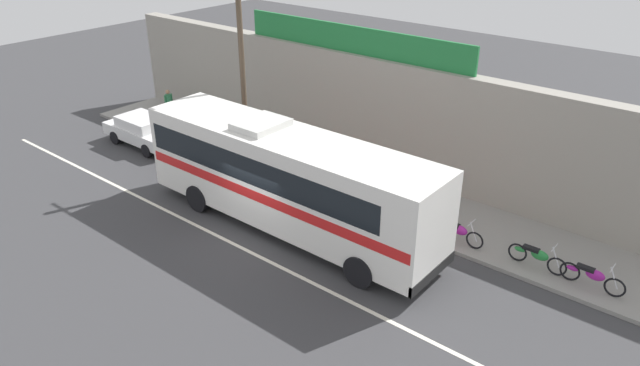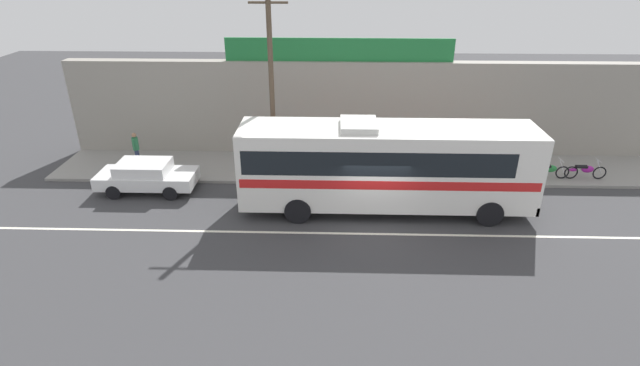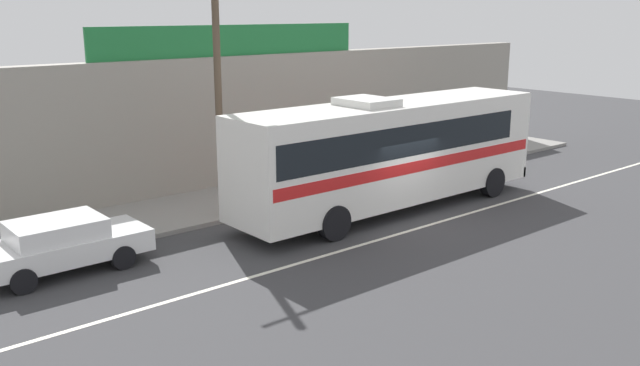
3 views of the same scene
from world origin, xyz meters
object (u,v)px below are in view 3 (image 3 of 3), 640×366
Objects in this scene: motorcycle_red at (491,145)px; motorcycle_orange at (431,158)px; motorcycle_black at (468,149)px; intercity_bus at (390,148)px; parked_car at (61,244)px; utility_pole at (218,78)px.

motorcycle_orange is at bearing -177.20° from motorcycle_red.
motorcycle_black is at bearing 179.99° from motorcycle_red.
intercity_bus is at bearing -159.46° from motorcycle_black.
motorcycle_red is 4.31m from motorcycle_orange.
parked_car reaches higher than motorcycle_black.
motorcycle_orange is (-2.63, -0.21, 0.00)m from motorcycle_black.
utility_pole is 4.41× the size of motorcycle_black.
intercity_bus is 6.21× the size of motorcycle_orange.
motorcycle_black is 1.67m from motorcycle_red.
motorcycle_red is (14.24, 0.25, -3.85)m from utility_pole.
motorcycle_black is at bearing 1.15° from utility_pole.
motorcycle_red is at bearing -0.01° from motorcycle_black.
utility_pole is 10.66m from motorcycle_orange.
utility_pole reaches higher than motorcycle_orange.
utility_pole reaches higher than motorcycle_black.
parked_car is at bearing -175.52° from motorcycle_red.
intercity_bus reaches higher than motorcycle_black.
intercity_bus reaches higher than parked_car.
parked_car is 18.18m from motorcycle_black.
motorcycle_orange is (15.48, 1.34, -0.17)m from parked_car.
utility_pole is at bearing -179.76° from motorcycle_orange.
motorcycle_black is 1.00× the size of motorcycle_orange.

